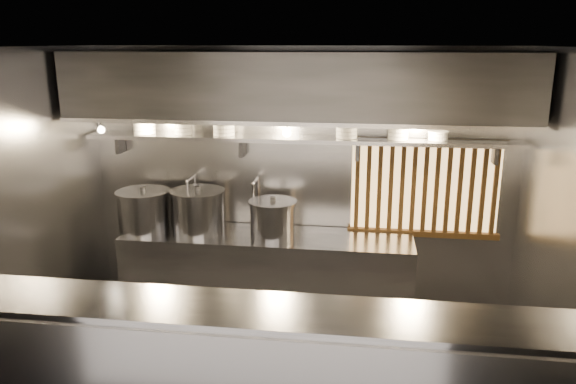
% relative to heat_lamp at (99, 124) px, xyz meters
% --- Properties ---
extents(floor, '(4.50, 4.50, 0.00)m').
position_rel_heat_lamp_xyz_m(floor, '(1.90, -0.85, -2.07)').
color(floor, black).
rests_on(floor, ground).
extents(ceiling, '(4.50, 4.50, 0.00)m').
position_rel_heat_lamp_xyz_m(ceiling, '(1.90, -0.85, 0.73)').
color(ceiling, black).
rests_on(ceiling, wall_back).
extents(wall_back, '(4.50, 0.00, 4.50)m').
position_rel_heat_lamp_xyz_m(wall_back, '(1.90, 0.65, -0.67)').
color(wall_back, gray).
rests_on(wall_back, floor).
extents(wall_left, '(0.00, 3.00, 3.00)m').
position_rel_heat_lamp_xyz_m(wall_left, '(-0.35, -0.85, -0.67)').
color(wall_left, gray).
rests_on(wall_left, floor).
extents(wall_right, '(0.00, 3.00, 3.00)m').
position_rel_heat_lamp_xyz_m(wall_right, '(4.15, -0.85, -0.67)').
color(wall_right, gray).
rests_on(wall_right, floor).
extents(serving_counter, '(4.50, 0.56, 1.13)m').
position_rel_heat_lamp_xyz_m(serving_counter, '(1.90, -1.81, -1.50)').
color(serving_counter, gray).
rests_on(serving_counter, floor).
extents(cooking_bench, '(3.00, 0.70, 0.90)m').
position_rel_heat_lamp_xyz_m(cooking_bench, '(1.60, 0.28, -1.62)').
color(cooking_bench, gray).
rests_on(cooking_bench, floor).
extents(bowl_shelf, '(4.40, 0.34, 0.04)m').
position_rel_heat_lamp_xyz_m(bowl_shelf, '(1.90, 0.47, -0.19)').
color(bowl_shelf, gray).
rests_on(bowl_shelf, wall_back).
extents(exhaust_hood, '(4.40, 0.81, 0.65)m').
position_rel_heat_lamp_xyz_m(exhaust_hood, '(1.90, 0.25, 0.36)').
color(exhaust_hood, '#2D2D30').
rests_on(exhaust_hood, ceiling).
extents(wood_screen, '(1.56, 0.09, 1.04)m').
position_rel_heat_lamp_xyz_m(wood_screen, '(3.20, 0.60, -0.69)').
color(wood_screen, '#FEC572').
rests_on(wood_screen, wall_back).
extents(faucet_left, '(0.04, 0.30, 0.50)m').
position_rel_heat_lamp_xyz_m(faucet_left, '(0.75, 0.52, -0.76)').
color(faucet_left, silver).
rests_on(faucet_left, wall_back).
extents(faucet_right, '(0.04, 0.30, 0.50)m').
position_rel_heat_lamp_xyz_m(faucet_right, '(1.45, 0.52, -0.76)').
color(faucet_right, silver).
rests_on(faucet_right, wall_back).
extents(heat_lamp, '(0.25, 0.35, 0.20)m').
position_rel_heat_lamp_xyz_m(heat_lamp, '(0.00, 0.00, 0.00)').
color(heat_lamp, gray).
rests_on(heat_lamp, exhaust_hood).
extents(pendant_bulb, '(0.09, 0.09, 0.19)m').
position_rel_heat_lamp_xyz_m(pendant_bulb, '(1.80, 0.35, -0.11)').
color(pendant_bulb, '#2D2D30').
rests_on(pendant_bulb, exhaust_hood).
extents(stock_pot_left, '(0.70, 0.70, 0.49)m').
position_rel_heat_lamp_xyz_m(stock_pot_left, '(0.86, 0.30, -0.94)').
color(stock_pot_left, gray).
rests_on(stock_pot_left, cooking_bench).
extents(stock_pot_mid, '(0.57, 0.57, 0.47)m').
position_rel_heat_lamp_xyz_m(stock_pot_mid, '(0.29, 0.26, -0.95)').
color(stock_pot_mid, gray).
rests_on(stock_pot_mid, cooking_bench).
extents(stock_pot_right, '(0.65, 0.65, 0.42)m').
position_rel_heat_lamp_xyz_m(stock_pot_right, '(1.66, 0.27, -0.98)').
color(stock_pot_right, gray).
rests_on(stock_pot_right, cooking_bench).
extents(bowl_stack_0, '(0.24, 0.24, 0.17)m').
position_rel_heat_lamp_xyz_m(bowl_stack_0, '(0.27, 0.47, -0.08)').
color(bowl_stack_0, white).
rests_on(bowl_stack_0, bowl_shelf).
extents(bowl_stack_1, '(0.20, 0.20, 0.17)m').
position_rel_heat_lamp_xyz_m(bowl_stack_1, '(0.69, 0.47, -0.08)').
color(bowl_stack_1, white).
rests_on(bowl_stack_1, bowl_shelf).
extents(bowl_stack_2, '(0.24, 0.24, 0.17)m').
position_rel_heat_lamp_xyz_m(bowl_stack_2, '(1.12, 0.47, -0.08)').
color(bowl_stack_2, white).
rests_on(bowl_stack_2, bowl_shelf).
extents(bowl_stack_3, '(0.23, 0.23, 0.13)m').
position_rel_heat_lamp_xyz_m(bowl_stack_3, '(2.38, 0.47, -0.10)').
color(bowl_stack_3, white).
rests_on(bowl_stack_3, bowl_shelf).
extents(bowl_stack_4, '(0.22, 0.22, 0.17)m').
position_rel_heat_lamp_xyz_m(bowl_stack_4, '(2.89, 0.47, -0.08)').
color(bowl_stack_4, white).
rests_on(bowl_stack_4, bowl_shelf).
extents(bowl_stack_5, '(0.20, 0.20, 0.09)m').
position_rel_heat_lamp_xyz_m(bowl_stack_5, '(3.28, 0.47, -0.12)').
color(bowl_stack_5, white).
rests_on(bowl_stack_5, bowl_shelf).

